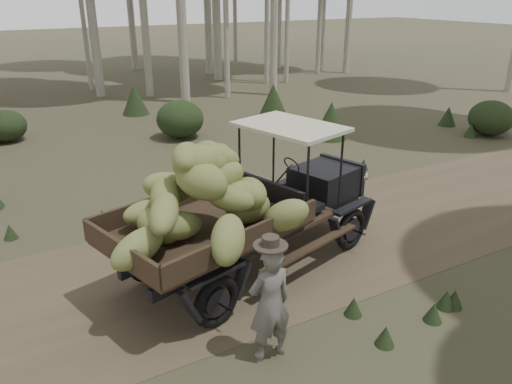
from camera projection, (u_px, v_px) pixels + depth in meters
ground at (300, 244)px, 9.34m from camera, size 120.00×120.00×0.00m
dirt_track at (300, 244)px, 9.34m from camera, size 70.00×4.00×0.01m
banana_truck at (231, 199)px, 7.66m from camera, size 5.32×3.25×2.47m
farmer at (270, 302)px, 6.20m from camera, size 0.59×0.44×1.74m
undergrowth at (361, 210)px, 9.45m from camera, size 23.86×24.61×1.33m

